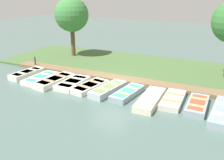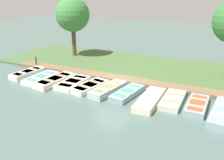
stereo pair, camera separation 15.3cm
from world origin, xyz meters
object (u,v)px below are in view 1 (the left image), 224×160
rowboat_1 (40,78)px  rowboat_8 (173,100)px  mooring_post_near (35,62)px  park_tree_far_left (72,15)px  rowboat_3 (73,83)px  rowboat_7 (150,99)px  rowboat_9 (197,105)px  rowboat_5 (108,89)px  rowboat_10 (224,112)px  rowboat_6 (128,93)px  rowboat_0 (27,74)px  rowboat_4 (90,86)px  rowboat_2 (55,81)px

rowboat_1 → rowboat_8: (-0.38, 9.47, 0.00)m
mooring_post_near → park_tree_far_left: bearing=169.7°
rowboat_3 → rowboat_7: bearing=85.1°
rowboat_9 → mooring_post_near: (-2.08, -13.37, 0.30)m
rowboat_3 → rowboat_5: size_ratio=0.92×
rowboat_3 → rowboat_7: (0.34, 5.59, 0.01)m
rowboat_10 → rowboat_8: bearing=-96.3°
rowboat_6 → rowboat_9: 4.11m
rowboat_0 → rowboat_4: rowboat_0 is taller
rowboat_1 → rowboat_8: 9.48m
rowboat_5 → mooring_post_near: mooring_post_near is taller
rowboat_7 → rowboat_10: rowboat_10 is taller
rowboat_2 → rowboat_7: size_ratio=0.94×
rowboat_1 → rowboat_8: size_ratio=1.02×
rowboat_3 → mooring_post_near: (-2.16, -5.22, 0.30)m
mooring_post_near → park_tree_far_left: park_tree_far_left is taller
rowboat_4 → rowboat_10: 8.18m
rowboat_7 → rowboat_9: 2.59m
rowboat_0 → park_tree_far_left: size_ratio=0.50×
rowboat_5 → rowboat_0: bearing=-82.1°
rowboat_0 → rowboat_4: size_ratio=0.94×
rowboat_3 → rowboat_4: bearing=87.2°
rowboat_7 → rowboat_2: bearing=-92.4°
rowboat_6 → rowboat_0: bearing=-83.8°
rowboat_5 → rowboat_8: rowboat_5 is taller
rowboat_7 → rowboat_4: bearing=-95.8°
rowboat_2 → rowboat_4: 2.72m
park_tree_far_left → rowboat_0: bearing=1.4°
rowboat_10 → rowboat_5: bearing=-87.8°
rowboat_0 → rowboat_9: (0.05, 12.40, -0.02)m
rowboat_1 → rowboat_4: size_ratio=0.96×
rowboat_10 → park_tree_far_left: bearing=-112.6°
rowboat_6 → mooring_post_near: 9.51m
rowboat_1 → rowboat_4: 4.06m
rowboat_3 → rowboat_8: bearing=90.6°
rowboat_3 → rowboat_6: bearing=88.9°
rowboat_3 → rowboat_0: bearing=-93.2°
rowboat_5 → rowboat_6: 1.29m
rowboat_5 → rowboat_2: bearing=-78.0°
rowboat_3 → park_tree_far_left: (-6.63, -4.41, 3.81)m
rowboat_7 → park_tree_far_left: 12.77m
rowboat_0 → rowboat_10: bearing=93.1°
rowboat_0 → park_tree_far_left: park_tree_far_left is taller
rowboat_5 → rowboat_7: rowboat_5 is taller
rowboat_7 → rowboat_8: size_ratio=1.24×
mooring_post_near → park_tree_far_left: 5.74m
rowboat_3 → rowboat_7: size_ratio=0.82×
rowboat_2 → rowboat_0: bearing=-91.5°
rowboat_4 → rowboat_5: size_ratio=0.97×
rowboat_3 → rowboat_4: (0.03, 1.37, -0.01)m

